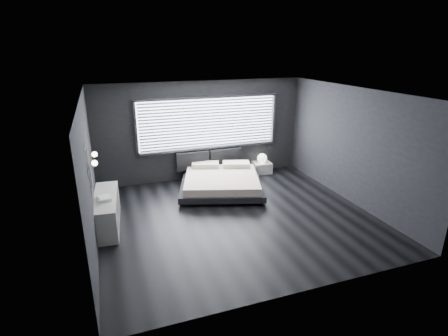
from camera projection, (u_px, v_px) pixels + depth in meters
name	position (u px, v px, depth m)	size (l,w,h in m)	color
room	(237.00, 158.00, 7.52)	(6.04, 6.00, 2.80)	black
window	(209.00, 123.00, 9.91)	(4.14, 0.09, 1.52)	white
headboard	(209.00, 159.00, 10.20)	(1.96, 0.16, 0.52)	black
sconce_near	(94.00, 163.00, 6.59)	(0.18, 0.11, 0.11)	silver
sconce_far	(94.00, 154.00, 7.13)	(0.18, 0.11, 0.11)	silver
wall_art_upper	(87.00, 160.00, 5.95)	(0.01, 0.48, 0.48)	#47474C
wall_art_lower	(91.00, 181.00, 6.32)	(0.01, 0.48, 0.48)	#47474C
bed	(221.00, 181.00, 9.37)	(2.66, 2.59, 0.55)	black
nightstand	(262.00, 167.00, 10.72)	(0.55, 0.46, 0.32)	silver
orb_lamp	(262.00, 158.00, 10.58)	(0.29, 0.29, 0.29)	white
dresser	(107.00, 211.00, 7.48)	(0.62, 1.76, 0.69)	silver
book_stack	(104.00, 198.00, 7.19)	(0.31, 0.38, 0.07)	white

